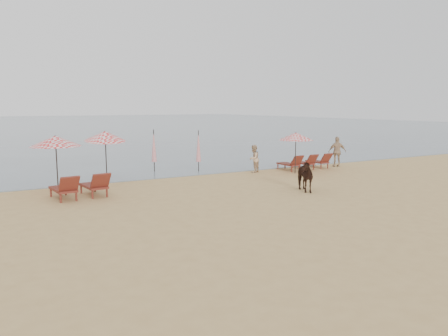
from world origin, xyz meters
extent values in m
plane|color=tan|center=(0.00, 0.00, 0.00)|extent=(120.00, 120.00, 0.00)
cube|color=#51606B|center=(0.00, 80.00, 0.00)|extent=(160.00, 140.00, 0.06)
cube|color=maroon|center=(-5.68, 7.43, 0.38)|extent=(0.87, 1.58, 0.09)
cube|color=maroon|center=(-5.59, 6.63, 0.68)|extent=(0.75, 0.57, 0.66)
cube|color=maroon|center=(-4.50, 7.56, 0.38)|extent=(0.87, 1.58, 0.09)
cube|color=maroon|center=(-4.41, 6.76, 0.68)|extent=(0.75, 0.57, 0.66)
cube|color=maroon|center=(6.42, 9.21, 0.34)|extent=(0.67, 1.37, 0.08)
cube|color=maroon|center=(6.44, 8.49, 0.61)|extent=(0.64, 0.46, 0.59)
cube|color=maroon|center=(7.48, 9.24, 0.34)|extent=(0.67, 1.37, 0.08)
cube|color=maroon|center=(7.51, 8.52, 0.61)|extent=(0.64, 0.46, 0.59)
cube|color=maroon|center=(8.54, 9.27, 0.34)|extent=(0.67, 1.37, 0.08)
cube|color=maroon|center=(8.57, 8.55, 0.61)|extent=(0.64, 0.46, 0.59)
cylinder|color=black|center=(-5.60, 9.21, 1.07)|extent=(0.05, 0.05, 2.14)
cone|color=red|center=(-5.60, 9.21, 2.09)|extent=(2.04, 2.04, 0.44)
sphere|color=black|center=(-5.60, 9.21, 2.28)|extent=(0.08, 0.08, 0.08)
cylinder|color=black|center=(-3.13, 10.91, 1.08)|extent=(0.05, 0.05, 2.16)
cone|color=red|center=(-3.13, 10.91, 2.11)|extent=(1.91, 1.95, 0.65)
sphere|color=black|center=(-3.13, 10.91, 2.31)|extent=(0.08, 0.08, 0.08)
cylinder|color=black|center=(6.07, 8.17, 0.99)|extent=(0.04, 0.04, 1.99)
cone|color=red|center=(6.07, 8.17, 1.94)|extent=(1.77, 1.77, 0.40)
sphere|color=black|center=(6.07, 8.17, 2.12)|extent=(0.07, 0.07, 0.07)
cylinder|color=black|center=(-0.25, 12.20, 1.14)|extent=(0.05, 0.05, 2.29)
cone|color=red|center=(-0.25, 12.20, 1.42)|extent=(0.28, 0.28, 1.71)
cylinder|color=black|center=(1.88, 11.17, 1.11)|extent=(0.05, 0.05, 2.23)
cone|color=red|center=(1.88, 11.17, 1.38)|extent=(0.27, 0.27, 1.67)
imported|color=black|center=(3.27, 4.18, 0.66)|extent=(1.15, 1.71, 1.32)
imported|color=tan|center=(4.32, 9.47, 0.74)|extent=(0.90, 0.84, 1.48)
imported|color=tan|center=(9.76, 8.95, 0.88)|extent=(1.11, 0.84, 1.76)
camera|label=1|loc=(-8.31, -9.83, 3.54)|focal=35.00mm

